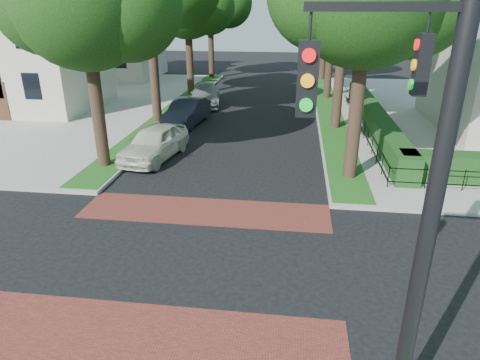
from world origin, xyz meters
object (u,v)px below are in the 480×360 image
traffic_signal (419,173)px  parked_car_rear (205,95)px  parked_car_front (154,142)px  parked_car_middle (187,112)px

traffic_signal → parked_car_rear: (-8.49, 25.08, -3.96)m
traffic_signal → parked_car_rear: bearing=108.7°
traffic_signal → parked_car_front: (-8.49, 13.00, -3.90)m
traffic_signal → parked_car_middle: traffic_signal is taller
parked_car_rear → traffic_signal: bearing=-80.7°
traffic_signal → parked_car_middle: (-8.49, 19.43, -3.92)m
parked_car_middle → parked_car_rear: parked_car_middle is taller
parked_car_middle → parked_car_rear: size_ratio=0.93×
parked_car_middle → parked_car_front: bearing=-83.4°
parked_car_front → parked_car_middle: bearing=99.6°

